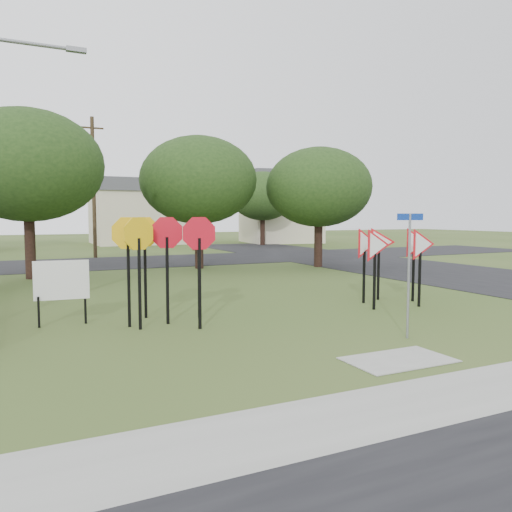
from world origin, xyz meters
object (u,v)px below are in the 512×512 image
(street_name_sign, at_px, (409,267))
(yield_sign_cluster, at_px, (391,247))
(stop_sign_cluster, at_px, (163,245))
(info_board, at_px, (62,283))

(street_name_sign, distance_m, yield_sign_cluster, 4.42)
(yield_sign_cluster, bearing_deg, stop_sign_cluster, 178.44)
(street_name_sign, bearing_deg, yield_sign_cluster, 54.63)
(stop_sign_cluster, height_order, yield_sign_cluster, stop_sign_cluster)
(street_name_sign, xyz_separation_m, yield_sign_cluster, (2.56, 3.60, 0.16))
(street_name_sign, height_order, yield_sign_cluster, street_name_sign)
(stop_sign_cluster, distance_m, yield_sign_cluster, 7.07)
(info_board, bearing_deg, street_name_sign, -34.32)
(stop_sign_cluster, bearing_deg, info_board, 159.38)
(street_name_sign, bearing_deg, info_board, 145.68)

